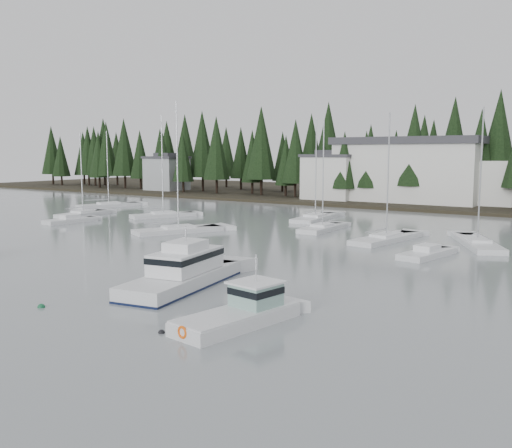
{
  "coord_description": "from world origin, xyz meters",
  "views": [
    {
      "loc": [
        28.77,
        -12.8,
        8.74
      ],
      "look_at": [
        0.45,
        28.35,
        2.5
      ],
      "focal_mm": 40.0,
      "sensor_mm": 36.0,
      "label": 1
    }
  ],
  "objects_px": {
    "sailboat_6": "(322,230)",
    "sailboat_8": "(386,240)",
    "lobster_boat_teal": "(242,315)",
    "runabout_0": "(70,221)",
    "sailboat_7": "(315,219)",
    "house_west": "(331,176)",
    "house_far_west": "(167,172)",
    "runabout_1": "(427,255)",
    "sailboat_5": "(477,245)",
    "sailboat_11": "(178,232)",
    "harbor_inn": "(421,171)",
    "sailboat_2": "(163,216)",
    "cabin_cruiser_center": "(183,276)",
    "sailboat_4": "(109,206)",
    "sailboat_9": "(83,215)"
  },
  "relations": [
    {
      "from": "sailboat_8",
      "to": "runabout_0",
      "type": "xyz_separation_m",
      "value": [
        -38.74,
        -8.2,
        0.07
      ]
    },
    {
      "from": "sailboat_2",
      "to": "sailboat_9",
      "type": "height_order",
      "value": "sailboat_2"
    },
    {
      "from": "sailboat_4",
      "to": "runabout_1",
      "type": "height_order",
      "value": "sailboat_4"
    },
    {
      "from": "sailboat_6",
      "to": "sailboat_9",
      "type": "height_order",
      "value": "sailboat_6"
    },
    {
      "from": "lobster_boat_teal",
      "to": "sailboat_9",
      "type": "xyz_separation_m",
      "value": [
        -48.24,
        28.6,
        -0.41
      ]
    },
    {
      "from": "harbor_inn",
      "to": "sailboat_2",
      "type": "xyz_separation_m",
      "value": [
        -22.82,
        -38.35,
        -5.68
      ]
    },
    {
      "from": "harbor_inn",
      "to": "lobster_boat_teal",
      "type": "relative_size",
      "value": 3.96
    },
    {
      "from": "house_west",
      "to": "runabout_0",
      "type": "distance_m",
      "value": 48.25
    },
    {
      "from": "cabin_cruiser_center",
      "to": "sailboat_11",
      "type": "xyz_separation_m",
      "value": [
        -17.71,
        19.01,
        -0.62
      ]
    },
    {
      "from": "sailboat_2",
      "to": "sailboat_7",
      "type": "relative_size",
      "value": 1.05
    },
    {
      "from": "sailboat_9",
      "to": "house_far_west",
      "type": "bearing_deg",
      "value": 20.66
    },
    {
      "from": "house_west",
      "to": "sailboat_6",
      "type": "relative_size",
      "value": 0.74
    },
    {
      "from": "cabin_cruiser_center",
      "to": "lobster_boat_teal",
      "type": "height_order",
      "value": "cabin_cruiser_center"
    },
    {
      "from": "house_far_west",
      "to": "lobster_boat_teal",
      "type": "relative_size",
      "value": 1.14
    },
    {
      "from": "house_far_west",
      "to": "runabout_1",
      "type": "xyz_separation_m",
      "value": [
        73.74,
        -46.36,
        -4.27
      ]
    },
    {
      "from": "runabout_1",
      "to": "lobster_boat_teal",
      "type": "bearing_deg",
      "value": -174.42
    },
    {
      "from": "sailboat_6",
      "to": "sailboat_8",
      "type": "xyz_separation_m",
      "value": [
        8.99,
        -3.39,
        -0.01
      ]
    },
    {
      "from": "house_west",
      "to": "runabout_1",
      "type": "relative_size",
      "value": 1.38
    },
    {
      "from": "house_far_west",
      "to": "cabin_cruiser_center",
      "type": "bearing_deg",
      "value": -45.99
    },
    {
      "from": "cabin_cruiser_center",
      "to": "runabout_1",
      "type": "relative_size",
      "value": 1.62
    },
    {
      "from": "sailboat_2",
      "to": "house_far_west",
      "type": "bearing_deg",
      "value": 67.31
    },
    {
      "from": "harbor_inn",
      "to": "cabin_cruiser_center",
      "type": "xyz_separation_m",
      "value": [
        6.93,
        -67.56,
        -5.08
      ]
    },
    {
      "from": "sailboat_2",
      "to": "harbor_inn",
      "type": "bearing_deg",
      "value": -6.2
    },
    {
      "from": "sailboat_2",
      "to": "sailboat_8",
      "type": "height_order",
      "value": "sailboat_2"
    },
    {
      "from": "harbor_inn",
      "to": "sailboat_7",
      "type": "bearing_deg",
      "value": -98.08
    },
    {
      "from": "house_west",
      "to": "sailboat_11",
      "type": "bearing_deg",
      "value": -84.62
    },
    {
      "from": "sailboat_4",
      "to": "sailboat_8",
      "type": "distance_m",
      "value": 52.02
    },
    {
      "from": "harbor_inn",
      "to": "sailboat_11",
      "type": "height_order",
      "value": "sailboat_11"
    },
    {
      "from": "sailboat_5",
      "to": "sailboat_9",
      "type": "xyz_separation_m",
      "value": [
        -51.99,
        -4.33,
        -0.0
      ]
    },
    {
      "from": "sailboat_5",
      "to": "sailboat_11",
      "type": "relative_size",
      "value": 0.91
    },
    {
      "from": "sailboat_5",
      "to": "sailboat_7",
      "type": "bearing_deg",
      "value": 39.45
    },
    {
      "from": "lobster_boat_teal",
      "to": "sailboat_7",
      "type": "distance_m",
      "value": 47.02
    },
    {
      "from": "sailboat_7",
      "to": "sailboat_9",
      "type": "xyz_separation_m",
      "value": [
        -29.08,
        -14.33,
        0.0
      ]
    },
    {
      "from": "sailboat_6",
      "to": "runabout_1",
      "type": "bearing_deg",
      "value": -125.18
    },
    {
      "from": "sailboat_5",
      "to": "sailboat_8",
      "type": "distance_m",
      "value": 8.5
    },
    {
      "from": "cabin_cruiser_center",
      "to": "runabout_1",
      "type": "xyz_separation_m",
      "value": [
        9.77,
        19.86,
        -0.56
      ]
    },
    {
      "from": "house_west",
      "to": "runabout_0",
      "type": "xyz_separation_m",
      "value": [
        -13.16,
        -46.2,
        -4.52
      ]
    },
    {
      "from": "harbor_inn",
      "to": "lobster_boat_teal",
      "type": "height_order",
      "value": "harbor_inn"
    },
    {
      "from": "sailboat_5",
      "to": "runabout_0",
      "type": "relative_size",
      "value": 1.96
    },
    {
      "from": "sailboat_11",
      "to": "runabout_1",
      "type": "xyz_separation_m",
      "value": [
        27.48,
        0.84,
        0.06
      ]
    },
    {
      "from": "cabin_cruiser_center",
      "to": "sailboat_7",
      "type": "xyz_separation_m",
      "value": [
        -11.07,
        38.35,
        -0.63
      ]
    },
    {
      "from": "house_far_west",
      "to": "sailboat_8",
      "type": "height_order",
      "value": "sailboat_8"
    },
    {
      "from": "cabin_cruiser_center",
      "to": "harbor_inn",
      "type": "bearing_deg",
      "value": -4.56
    },
    {
      "from": "runabout_1",
      "to": "sailboat_5",
      "type": "bearing_deg",
      "value": -4.15
    },
    {
      "from": "sailboat_7",
      "to": "sailboat_8",
      "type": "distance_m",
      "value": 19.05
    },
    {
      "from": "sailboat_8",
      "to": "sailboat_9",
      "type": "height_order",
      "value": "sailboat_8"
    },
    {
      "from": "sailboat_8",
      "to": "runabout_0",
      "type": "height_order",
      "value": "sailboat_8"
    },
    {
      "from": "lobster_boat_teal",
      "to": "runabout_0",
      "type": "relative_size",
      "value": 1.08
    },
    {
      "from": "harbor_inn",
      "to": "sailboat_7",
      "type": "xyz_separation_m",
      "value": [
        -4.15,
        -29.21,
        -5.71
      ]
    },
    {
      "from": "sailboat_2",
      "to": "sailboat_4",
      "type": "xyz_separation_m",
      "value": [
        -17.88,
        5.96,
        -0.03
      ]
    }
  ]
}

